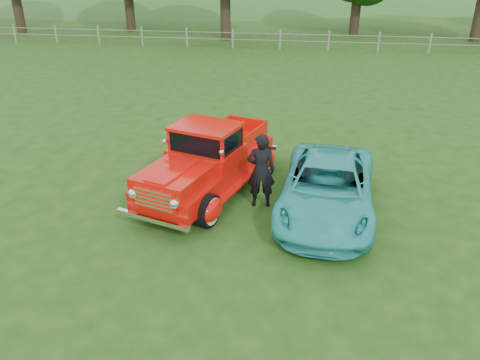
# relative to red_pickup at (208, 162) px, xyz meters

# --- Properties ---
(ground) EXTENTS (140.00, 140.00, 0.00)m
(ground) POSITION_rel_red_pickup_xyz_m (0.32, -2.25, -0.80)
(ground) COLOR #1B4512
(ground) RESTS_ON ground
(distant_hills) EXTENTS (116.00, 60.00, 18.00)m
(distant_hills) POSITION_rel_red_pickup_xyz_m (-3.76, 57.21, -5.34)
(distant_hills) COLOR #306425
(distant_hills) RESTS_ON ground
(fence_line) EXTENTS (48.00, 0.12, 1.20)m
(fence_line) POSITION_rel_red_pickup_xyz_m (0.32, 19.75, -0.19)
(fence_line) COLOR gray
(fence_line) RESTS_ON ground
(red_pickup) EXTENTS (3.25, 5.28, 1.78)m
(red_pickup) POSITION_rel_red_pickup_xyz_m (0.00, 0.00, 0.00)
(red_pickup) COLOR black
(red_pickup) RESTS_ON ground
(teal_sedan) EXTENTS (2.41, 4.64, 1.25)m
(teal_sedan) POSITION_rel_red_pickup_xyz_m (2.92, -0.69, -0.17)
(teal_sedan) COLOR #2BAFAB
(teal_sedan) RESTS_ON ground
(man) EXTENTS (0.72, 0.53, 1.82)m
(man) POSITION_rel_red_pickup_xyz_m (1.38, -0.58, 0.11)
(man) COLOR black
(man) RESTS_ON ground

